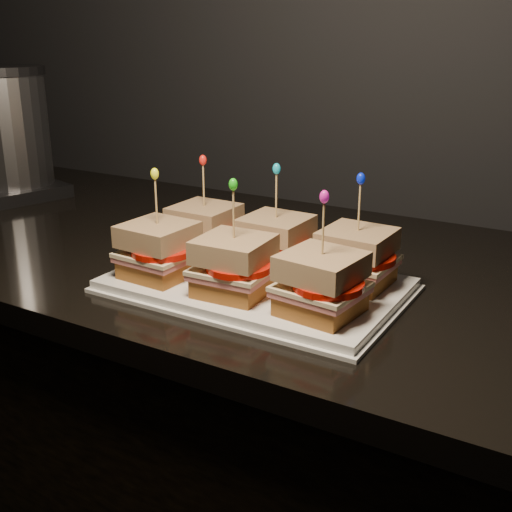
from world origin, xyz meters
The scene contains 50 objects.
wall_back centered at (0.00, 2.00, 1.35)m, with size 4.00×0.04×2.70m, color black.
cabinet centered at (0.40, 1.64, 0.44)m, with size 2.55×0.70×0.88m, color black.
granite_slab centered at (0.40, 1.64, 0.90)m, with size 2.59×0.74×0.04m, color black.
platter centered at (0.37, 1.49, 0.93)m, with size 0.42×0.26×0.02m, color white.
platter_rim centered at (0.37, 1.49, 0.92)m, with size 0.43×0.27×0.01m, color white.
sandwich_0_bread_bot centered at (0.24, 1.55, 0.95)m, with size 0.09×0.09×0.03m, color brown.
sandwich_0_ham centered at (0.24, 1.55, 0.97)m, with size 0.10×0.10×0.01m, color #C85F62.
sandwich_0_cheese centered at (0.24, 1.55, 0.98)m, with size 0.10×0.10×0.01m, color beige.
sandwich_0_tomato centered at (0.25, 1.54, 0.98)m, with size 0.09×0.09×0.01m, color #BE1307.
sandwich_0_bread_top centered at (0.24, 1.55, 1.00)m, with size 0.10×0.10×0.03m, color brown.
sandwich_0_pick centered at (0.24, 1.55, 1.05)m, with size 0.00×0.00×0.09m, color tan.
sandwich_0_frill centered at (0.24, 1.55, 1.09)m, with size 0.01×0.01×0.02m, color red.
sandwich_1_bread_bot centered at (0.37, 1.55, 0.95)m, with size 0.09×0.09×0.03m, color brown.
sandwich_1_ham centered at (0.37, 1.55, 0.97)m, with size 0.10×0.10×0.01m, color #C85F62.
sandwich_1_cheese centered at (0.37, 1.55, 0.98)m, with size 0.10×0.10×0.01m, color beige.
sandwich_1_tomato centered at (0.38, 1.54, 0.98)m, with size 0.09×0.09×0.01m, color #BE1307.
sandwich_1_bread_top centered at (0.37, 1.55, 1.00)m, with size 0.10×0.10×0.03m, color brown.
sandwich_1_pick centered at (0.37, 1.55, 1.05)m, with size 0.00×0.00×0.09m, color tan.
sandwich_1_frill centered at (0.37, 1.55, 1.09)m, with size 0.01×0.01×0.02m, color #129EB5.
sandwich_2_bread_bot centered at (0.51, 1.55, 0.95)m, with size 0.09×0.09×0.03m, color brown.
sandwich_2_ham centered at (0.51, 1.55, 0.97)m, with size 0.10×0.10×0.01m, color #C85F62.
sandwich_2_cheese centered at (0.51, 1.55, 0.98)m, with size 0.10×0.10×0.01m, color beige.
sandwich_2_tomato centered at (0.52, 1.54, 0.98)m, with size 0.09×0.09×0.01m, color #BE1307.
sandwich_2_bread_top centered at (0.51, 1.55, 1.00)m, with size 0.10×0.10×0.03m, color brown.
sandwich_2_pick centered at (0.51, 1.55, 1.05)m, with size 0.00×0.00×0.09m, color tan.
sandwich_2_frill centered at (0.51, 1.55, 1.09)m, with size 0.01×0.01×0.02m, color #091DCF.
sandwich_3_bread_bot centered at (0.24, 1.43, 0.95)m, with size 0.09×0.09×0.03m, color brown.
sandwich_3_ham centered at (0.24, 1.43, 0.97)m, with size 0.10×0.10×0.01m, color #C85F62.
sandwich_3_cheese centered at (0.24, 1.43, 0.98)m, with size 0.10×0.10×0.01m, color beige.
sandwich_3_tomato centered at (0.25, 1.42, 0.98)m, with size 0.09×0.09×0.01m, color #BE1307.
sandwich_3_bread_top centered at (0.24, 1.43, 1.00)m, with size 0.10×0.10×0.03m, color brown.
sandwich_3_pick centered at (0.24, 1.43, 1.05)m, with size 0.00×0.00×0.09m, color tan.
sandwich_3_frill centered at (0.24, 1.43, 1.09)m, with size 0.01×0.01×0.02m, color #F4FB19.
sandwich_4_bread_bot centered at (0.37, 1.43, 0.95)m, with size 0.09×0.09×0.03m, color brown.
sandwich_4_ham centered at (0.37, 1.43, 0.97)m, with size 0.10×0.10×0.01m, color #C85F62.
sandwich_4_cheese centered at (0.37, 1.43, 0.98)m, with size 0.10×0.10×0.01m, color beige.
sandwich_4_tomato centered at (0.38, 1.42, 0.98)m, with size 0.09×0.09×0.01m, color #BE1307.
sandwich_4_bread_top centered at (0.37, 1.43, 1.00)m, with size 0.10×0.10×0.03m, color brown.
sandwich_4_pick centered at (0.37, 1.43, 1.05)m, with size 0.00×0.00×0.09m, color tan.
sandwich_4_frill centered at (0.37, 1.43, 1.09)m, with size 0.01×0.01×0.02m, color #1CAC14.
sandwich_5_bread_bot centered at (0.51, 1.43, 0.95)m, with size 0.09×0.09×0.03m, color brown.
sandwich_5_ham centered at (0.51, 1.43, 0.97)m, with size 0.10×0.10×0.01m, color #C85F62.
sandwich_5_cheese centered at (0.51, 1.43, 0.98)m, with size 0.10×0.10×0.01m, color beige.
sandwich_5_tomato centered at (0.52, 1.42, 0.98)m, with size 0.09×0.09×0.01m, color #BE1307.
sandwich_5_bread_top centered at (0.51, 1.43, 1.00)m, with size 0.10×0.10×0.03m, color brown.
sandwich_5_pick centered at (0.51, 1.43, 1.05)m, with size 0.00×0.00×0.09m, color tan.
sandwich_5_frill centered at (0.51, 1.43, 1.09)m, with size 0.01×0.01×0.02m, color #CA1A95.
appliance_base centered at (-0.42, 1.71, 0.93)m, with size 0.23×0.19×0.03m, color #262628.
appliance_body centered at (-0.42, 1.71, 1.07)m, with size 0.19×0.19×0.25m, color silver.
appliance centered at (-0.42, 1.71, 1.07)m, with size 0.23×0.19×0.29m, color silver, non-canonical shape.
Camera 1 is at (0.82, 0.72, 1.29)m, focal length 45.00 mm.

